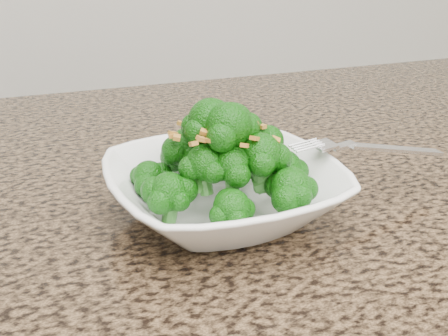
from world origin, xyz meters
name	(u,v)px	position (x,y,z in m)	size (l,w,h in m)	color
granite_counter	(179,243)	(0.00, 0.30, 0.89)	(1.64, 1.04, 0.03)	brown
bowl	(224,191)	(0.05, 0.31, 0.93)	(0.22, 0.22, 0.05)	white
broccoli_pile	(224,127)	(0.05, 0.31, 0.99)	(0.19, 0.19, 0.07)	#10590A
garlic_topping	(224,83)	(0.05, 0.31, 1.03)	(0.11, 0.11, 0.01)	#BF842E
fork	(347,145)	(0.17, 0.30, 0.96)	(0.19, 0.03, 0.01)	silver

